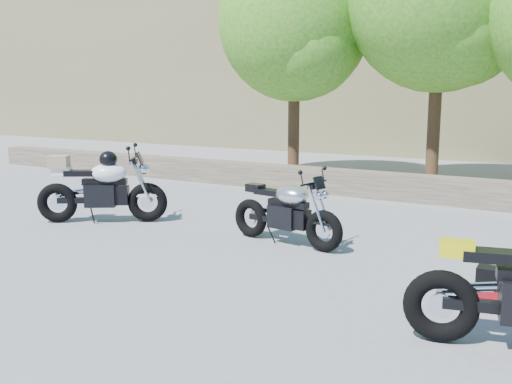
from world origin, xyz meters
TOP-DOWN VIEW (x-y plane):
  - ground at (0.00, 0.00)m, footprint 90.00×90.00m
  - stone_wall at (0.00, 5.50)m, footprint 22.00×0.55m
  - tree_decid_left at (-2.39, 7.14)m, footprint 3.67×3.67m
  - silver_bike at (0.47, 1.35)m, footprint 1.79×0.57m
  - white_bike at (-2.71, 1.03)m, footprint 1.81×1.28m
  - backpack at (3.25, 0.37)m, footprint 0.28×0.24m

SIDE VIEW (x-z plane):
  - ground at x=0.00m, z-range 0.00..0.00m
  - backpack at x=3.25m, z-range -0.01..0.36m
  - stone_wall at x=0.00m, z-range 0.00..0.50m
  - silver_bike at x=0.47m, z-range -0.01..0.89m
  - white_bike at x=-2.71m, z-range -0.01..1.13m
  - tree_decid_left at x=-2.39m, z-range 0.83..6.44m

